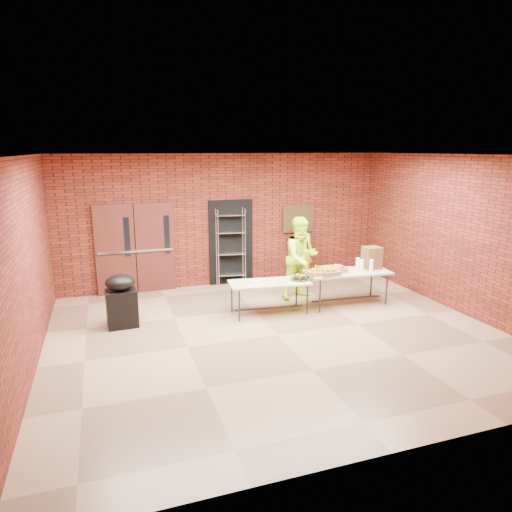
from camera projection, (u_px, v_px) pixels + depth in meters
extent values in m
cube|color=brown|center=(278.00, 336.00, 8.30)|extent=(8.00, 7.00, 0.04)
cube|color=silver|center=(280.00, 154.00, 7.56)|extent=(8.00, 7.00, 0.04)
cube|color=maroon|center=(226.00, 220.00, 11.17)|extent=(8.00, 0.04, 3.20)
cube|color=maroon|center=(404.00, 318.00, 4.68)|extent=(8.00, 0.04, 3.20)
cube|color=maroon|center=(23.00, 268.00, 6.67)|extent=(0.04, 7.00, 3.20)
cube|color=maroon|center=(464.00, 235.00, 9.19)|extent=(0.04, 7.00, 3.20)
cube|color=#421912|center=(115.00, 250.00, 10.40)|extent=(0.88, 0.08, 2.10)
cube|color=#421912|center=(155.00, 247.00, 10.68)|extent=(0.88, 0.08, 2.10)
cube|color=black|center=(127.00, 237.00, 10.37)|extent=(0.12, 0.02, 0.90)
cube|color=black|center=(167.00, 234.00, 10.65)|extent=(0.12, 0.02, 0.90)
cube|color=#BCBCC3|center=(136.00, 251.00, 10.49)|extent=(1.70, 0.04, 0.05)
cube|color=black|center=(231.00, 242.00, 11.28)|extent=(1.10, 0.06, 2.10)
cube|color=#382C16|center=(298.00, 219.00, 11.71)|extent=(0.85, 0.04, 0.70)
cube|color=tan|center=(269.00, 283.00, 9.25)|extent=(1.69, 0.85, 0.04)
cube|color=#29292E|center=(269.00, 308.00, 9.38)|extent=(1.44, 0.19, 0.03)
cylinder|color=#29292E|center=(232.00, 298.00, 9.36)|extent=(0.03, 0.03, 0.63)
cylinder|color=#29292E|center=(296.00, 291.00, 9.81)|extent=(0.03, 0.03, 0.63)
cylinder|color=#29292E|center=(239.00, 306.00, 8.85)|extent=(0.03, 0.03, 0.63)
cylinder|color=#29292E|center=(307.00, 299.00, 9.31)|extent=(0.03, 0.03, 0.63)
cube|color=tan|center=(348.00, 272.00, 9.79)|extent=(1.85, 0.89, 0.04)
cube|color=#29292E|center=(346.00, 299.00, 9.92)|extent=(1.59, 0.17, 0.03)
cylinder|color=#29292E|center=(308.00, 288.00, 9.90)|extent=(0.04, 0.04, 0.70)
cylinder|color=#29292E|center=(371.00, 282.00, 10.40)|extent=(0.04, 0.04, 0.70)
cylinder|color=#29292E|center=(320.00, 296.00, 9.35)|extent=(0.04, 0.04, 0.70)
cylinder|color=#29292E|center=(387.00, 289.00, 9.85)|extent=(0.04, 0.04, 0.70)
cube|color=#A87744|center=(317.00, 274.00, 9.48)|extent=(0.40, 0.31, 0.06)
cube|color=#A87744|center=(334.00, 270.00, 9.71)|extent=(0.47, 0.36, 0.07)
cube|color=#A87744|center=(328.00, 274.00, 9.47)|extent=(0.42, 0.33, 0.07)
cylinder|color=#124317|center=(300.00, 279.00, 9.39)|extent=(0.41, 0.41, 0.02)
cube|color=white|center=(255.00, 282.00, 9.16)|extent=(0.16, 0.11, 0.05)
cube|color=brown|center=(372.00, 258.00, 9.99)|extent=(0.36, 0.32, 0.47)
cylinder|color=white|center=(362.00, 266.00, 9.72)|extent=(0.09, 0.09, 0.26)
cylinder|color=white|center=(371.00, 266.00, 9.76)|extent=(0.08, 0.08, 0.25)
cylinder|color=white|center=(358.00, 264.00, 9.86)|extent=(0.09, 0.09, 0.27)
cube|color=black|center=(122.00, 308.00, 8.64)|extent=(0.58, 0.49, 0.71)
ellipsoid|color=black|center=(120.00, 282.00, 8.52)|extent=(0.57, 0.50, 0.31)
imported|color=#C1FB1B|center=(301.00, 251.00, 11.55)|extent=(0.67, 0.58, 1.56)
imported|color=#C1FB1B|center=(301.00, 258.00, 10.18)|extent=(1.06, 0.92, 1.85)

